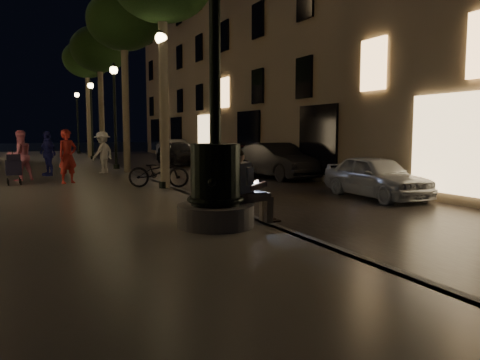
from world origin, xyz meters
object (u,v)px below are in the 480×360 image
tree_third (100,50)px  pedestrian_blue (48,154)px  car_fifth (175,150)px  tree_second (124,22)px  car_front (376,177)px  lamp_curb_b (115,102)px  lamp_curb_a (162,87)px  car_third (234,158)px  pedestrian_pink (20,156)px  lamp_curb_d (77,114)px  stroller (13,168)px  bicycle (159,172)px  fountain_lamppost (215,171)px  car_rear (179,154)px  lamp_curb_c (91,109)px  pedestrian_red (68,156)px  tree_far (87,60)px  car_second (277,161)px  pedestrian_white (103,152)px  seated_man_laptop (246,185)px

tree_third → pedestrian_blue: size_ratio=4.19×
tree_third → car_fifth: bearing=39.9°
tree_second → car_front: 12.11m
lamp_curb_b → car_fifth: bearing=57.7°
lamp_curb_a → car_third: size_ratio=1.07×
lamp_curb_a → pedestrian_pink: lamp_curb_a is taller
lamp_curb_d → car_third: (5.50, -16.90, -2.61)m
stroller → lamp_curb_b: bearing=47.4°
tree_third → bicycle: 13.00m
fountain_lamppost → bicycle: fountain_lamppost is taller
lamp_curb_a → pedestrian_pink: (-3.95, 4.07, -2.16)m
car_rear → lamp_curb_b: bearing=-138.8°
stroller → car_fifth: 16.62m
tree_third → lamp_curb_c: size_ratio=1.50×
stroller → car_rear: stroller is taller
lamp_curb_c → lamp_curb_d: (0.00, 8.00, 0.00)m
lamp_curb_d → pedestrian_red: 21.71m
car_front → car_rear: size_ratio=0.84×
fountain_lamppost → pedestrian_pink: 10.59m
tree_second → bicycle: bearing=-92.0°
tree_far → bicycle: bearing=-90.6°
car_rear → pedestrian_red: pedestrian_red is taller
lamp_curb_b → pedestrian_pink: lamp_curb_b is taller
lamp_curb_b → pedestrian_blue: bearing=-142.1°
lamp_curb_c → car_third: (5.50, -8.90, -2.61)m
lamp_curb_a → car_front: (5.36, -3.29, -2.62)m
tree_far → car_front: 22.69m
car_third → car_rear: 5.14m
lamp_curb_d → stroller: 21.66m
car_second → lamp_curb_a: bearing=-158.5°
fountain_lamppost → tree_far: bearing=88.1°
pedestrian_white → tree_third: bearing=-139.8°
tree_third → car_front: (5.36, -15.29, -5.52)m
tree_far → car_third: size_ratio=1.67×
car_third → car_rear: car_rear is taller
lamp_curb_a → seated_man_laptop: bearing=-90.8°
lamp_curb_a → bicycle: size_ratio=2.61×
car_rear → pedestrian_red: (-6.82, -9.55, 0.46)m
lamp_curb_a → lamp_curb_b: same height
tree_third → car_third: size_ratio=1.61×
tree_third → car_second: tree_third is taller
pedestrian_white → car_front: bearing=82.8°
tree_third → car_fifth: 8.88m
lamp_curb_c → pedestrian_blue: 10.98m
car_third → pedestrian_pink: (-9.45, -3.03, 0.45)m
seated_man_laptop → stroller: size_ratio=1.29×
tree_far → car_front: tree_far is taller
tree_third → tree_far: (0.08, 6.00, 0.29)m
lamp_curb_a → car_rear: (4.30, 12.10, -2.60)m
lamp_curb_c → car_front: bearing=-74.5°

